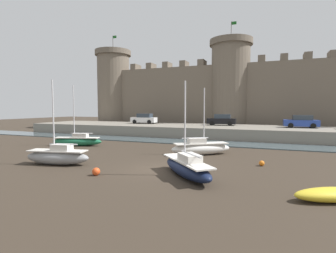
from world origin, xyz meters
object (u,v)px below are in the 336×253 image
(sailboat_foreground_right, at_px, (187,167))
(car_quay_east, at_px, (301,122))
(sailboat_foreground_centre, at_px, (58,156))
(mooring_buoy_near_channel, at_px, (96,172))
(sailboat_foreground_left, at_px, (77,141))
(mooring_buoy_off_centre, at_px, (262,163))
(car_quay_centre_east, at_px, (144,119))
(rowboat_midflat_left, at_px, (333,194))
(car_quay_west, at_px, (222,120))
(sailboat_near_channel_left, at_px, (201,148))

(sailboat_foreground_right, distance_m, car_quay_east, 24.34)
(sailboat_foreground_centre, relative_size, mooring_buoy_near_channel, 12.62)
(sailboat_foreground_right, height_order, sailboat_foreground_left, sailboat_foreground_left)
(mooring_buoy_off_centre, xyz_separation_m, car_quay_east, (4.10, 18.25, 2.09))
(mooring_buoy_off_centre, distance_m, car_quay_east, 18.82)
(mooring_buoy_off_centre, bearing_deg, car_quay_centre_east, 134.81)
(rowboat_midflat_left, bearing_deg, car_quay_west, 110.12)
(car_quay_west, bearing_deg, car_quay_centre_east, -177.78)
(sailboat_near_channel_left, bearing_deg, mooring_buoy_near_channel, -114.15)
(sailboat_near_channel_left, distance_m, car_quay_west, 16.64)
(sailboat_foreground_centre, distance_m, car_quay_centre_east, 24.22)
(rowboat_midflat_left, xyz_separation_m, mooring_buoy_near_channel, (-12.26, -0.17, -0.08))
(sailboat_foreground_right, height_order, mooring_buoy_near_channel, sailboat_foreground_right)
(sailboat_foreground_right, distance_m, mooring_buoy_near_channel, 5.45)
(car_quay_centre_east, distance_m, car_quay_west, 12.42)
(sailboat_foreground_centre, distance_m, sailboat_foreground_left, 9.44)
(mooring_buoy_off_centre, bearing_deg, sailboat_near_channel_left, 151.95)
(rowboat_midflat_left, height_order, mooring_buoy_near_channel, rowboat_midflat_left)
(sailboat_foreground_right, relative_size, sailboat_foreground_left, 0.88)
(sailboat_foreground_right, bearing_deg, rowboat_midflat_left, -12.42)
(car_quay_west, distance_m, car_quay_east, 10.35)
(sailboat_foreground_left, bearing_deg, mooring_buoy_off_centre, -9.27)
(car_quay_west, bearing_deg, sailboat_near_channel_left, -86.09)
(rowboat_midflat_left, relative_size, car_quay_centre_east, 0.85)
(sailboat_foreground_centre, height_order, car_quay_east, sailboat_foreground_centre)
(car_quay_centre_east, bearing_deg, mooring_buoy_off_centre, -45.19)
(mooring_buoy_off_centre, relative_size, car_quay_west, 0.09)
(car_quay_east, bearing_deg, mooring_buoy_off_centre, -102.66)
(rowboat_midflat_left, height_order, sailboat_near_channel_left, sailboat_near_channel_left)
(sailboat_foreground_left, relative_size, car_quay_centre_east, 1.54)
(car_quay_centre_east, bearing_deg, sailboat_foreground_centre, -77.91)
(sailboat_foreground_centre, relative_size, mooring_buoy_off_centre, 15.93)
(rowboat_midflat_left, xyz_separation_m, mooring_buoy_off_centre, (-3.11, 6.21, -0.13))
(rowboat_midflat_left, xyz_separation_m, car_quay_west, (-9.32, 25.43, 1.96))
(sailboat_foreground_left, xyz_separation_m, mooring_buoy_near_channel, (9.52, -9.42, -0.32))
(mooring_buoy_off_centre, xyz_separation_m, car_quay_west, (-6.20, 19.22, 2.09))
(car_quay_west, bearing_deg, sailboat_foreground_right, -84.71)
(sailboat_foreground_right, xyz_separation_m, car_quay_centre_east, (-14.62, 23.38, 1.70))
(car_quay_west, bearing_deg, mooring_buoy_near_channel, -96.56)
(sailboat_foreground_left, distance_m, car_quay_centre_east, 15.79)
(sailboat_foreground_left, height_order, car_quay_east, sailboat_foreground_left)
(rowboat_midflat_left, relative_size, mooring_buoy_near_channel, 7.48)
(sailboat_foreground_centre, bearing_deg, car_quay_east, 52.66)
(mooring_buoy_off_centre, relative_size, car_quay_centre_east, 0.09)
(sailboat_foreground_centre, distance_m, rowboat_midflat_left, 16.72)
(sailboat_foreground_left, relative_size, rowboat_midflat_left, 1.80)
(sailboat_near_channel_left, bearing_deg, rowboat_midflat_left, -47.43)
(sailboat_foreground_right, bearing_deg, sailboat_foreground_centre, -178.51)
(car_quay_east, bearing_deg, sailboat_near_channel_left, -120.55)
(sailboat_foreground_centre, xyz_separation_m, car_quay_east, (17.65, 23.14, 1.66))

